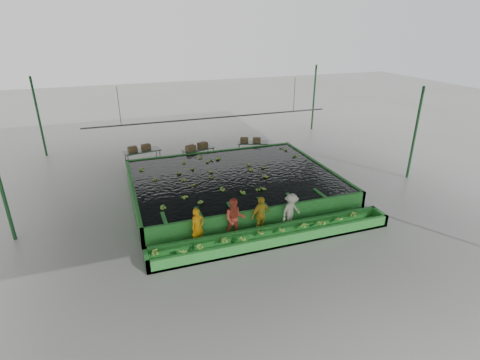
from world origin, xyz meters
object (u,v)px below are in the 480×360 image
object	(u,v)px
box_stack_mid	(197,149)
sorting_trough	(275,236)
worker_d	(291,211)
worker_b	(235,219)
box_stack_right	(250,142)
packing_table_right	(253,149)
packing_table_left	(143,158)
flotation_tank	(233,183)
box_stack_left	(140,150)
worker_a	(198,227)
worker_c	(261,215)
packing_table_mid	(198,155)

from	to	relation	value
box_stack_mid	sorting_trough	bearing A→B (deg)	-85.45
sorting_trough	worker_d	bearing A→B (deg)	36.36
worker_b	box_stack_right	bearing A→B (deg)	78.14
sorting_trough	packing_table_right	distance (m)	10.34
packing_table_left	packing_table_right	bearing A→B (deg)	-3.81
flotation_tank	sorting_trough	size ratio (longest dim) A/B	1.00
worker_d	box_stack_right	distance (m)	9.36
worker_b	box_stack_right	size ratio (longest dim) A/B	1.32
worker_b	box_stack_left	distance (m)	10.01
packing_table_right	box_stack_right	world-z (taller)	box_stack_right
worker_b	box_stack_right	xyz separation A→B (m)	(4.17, 9.21, 0.03)
box_stack_left	box_stack_mid	world-z (taller)	box_stack_left
flotation_tank	sorting_trough	distance (m)	5.10
packing_table_left	worker_d	bearing A→B (deg)	-62.20
worker_b	box_stack_mid	size ratio (longest dim) A/B	1.20
worker_b	flotation_tank	bearing A→B (deg)	84.71
worker_a	packing_table_right	world-z (taller)	worker_a
sorting_trough	worker_b	distance (m)	1.71
worker_c	box_stack_mid	xyz separation A→B (m)	(-0.50, 8.98, 0.06)
worker_b	worker_d	distance (m)	2.47
worker_b	box_stack_mid	bearing A→B (deg)	98.67
worker_c	box_stack_right	world-z (taller)	worker_c
flotation_tank	box_stack_mid	world-z (taller)	box_stack_mid
sorting_trough	packing_table_left	xyz separation A→B (m)	(-3.96, 10.38, 0.23)
worker_a	box_stack_right	world-z (taller)	worker_a
worker_a	packing_table_right	distance (m)	10.81
packing_table_left	box_stack_right	distance (m)	6.77
worker_b	packing_table_mid	world-z (taller)	worker_b
worker_a	worker_b	bearing A→B (deg)	-21.74
packing_table_right	flotation_tank	bearing A→B (deg)	-121.19
worker_a	packing_table_left	world-z (taller)	worker_a
worker_b	box_stack_mid	xyz separation A→B (m)	(0.60, 8.98, 0.02)
flotation_tank	worker_d	world-z (taller)	worker_d
box_stack_left	box_stack_right	bearing A→B (deg)	-3.55
flotation_tank	worker_c	size ratio (longest dim) A/B	6.13
worker_a	box_stack_right	size ratio (longest dim) A/B	1.19
packing_table_right	box_stack_mid	distance (m)	3.72
sorting_trough	worker_c	distance (m)	1.02
worker_c	packing_table_right	bearing A→B (deg)	51.73
sorting_trough	packing_table_right	bearing A→B (deg)	73.61
worker_c	box_stack_left	size ratio (longest dim) A/B	1.23
packing_table_mid	box_stack_mid	size ratio (longest dim) A/B	1.34
packing_table_mid	packing_table_right	bearing A→B (deg)	1.21
sorting_trough	packing_table_right	xyz separation A→B (m)	(2.92, 9.92, 0.19)
worker_b	worker_c	distance (m)	1.10
worker_d	sorting_trough	bearing A→B (deg)	-166.07
packing_table_left	box_stack_right	bearing A→B (deg)	-3.16
flotation_tank	box_stack_right	xyz separation A→B (m)	(2.79, 4.91, 0.44)
flotation_tank	packing_table_left	bearing A→B (deg)	126.90
worker_c	packing_table_right	distance (m)	9.67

